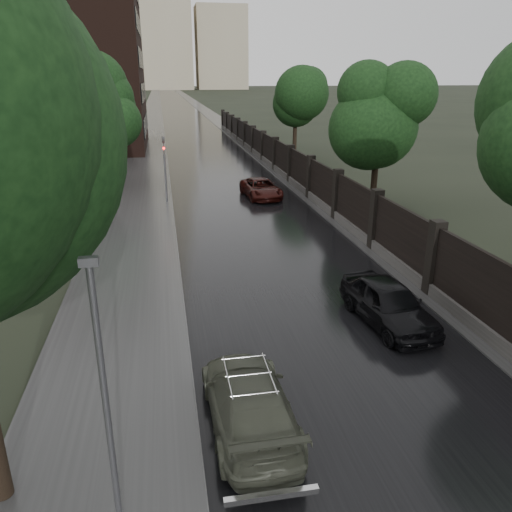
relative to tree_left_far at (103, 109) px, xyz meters
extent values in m
cube|color=black|center=(8.00, 160.00, -5.23)|extent=(8.00, 420.00, 0.02)
cube|color=#2D2D2D|center=(2.00, 160.00, -5.16)|extent=(4.00, 420.00, 0.16)
cube|color=#2D2D2D|center=(13.50, 160.00, -5.20)|extent=(3.00, 420.00, 0.08)
cube|color=#383533|center=(12.60, 2.00, -4.99)|extent=(0.40, 75.00, 0.50)
cube|color=black|center=(12.60, 2.00, -3.74)|extent=(0.15, 75.00, 2.00)
cube|color=black|center=(12.60, 40.00, -3.89)|extent=(0.45, 0.45, 2.70)
cylinder|color=black|center=(0.00, 0.00, -2.32)|extent=(0.36, 0.36, 5.85)
sphere|color=black|center=(0.00, 0.00, 0.02)|extent=(4.25, 4.25, 4.25)
cylinder|color=black|center=(15.50, -8.00, -2.48)|extent=(0.36, 0.36, 5.53)
sphere|color=black|center=(15.50, -8.00, -0.27)|extent=(4.08, 4.08, 4.08)
cylinder|color=black|center=(15.50, 10.00, -2.48)|extent=(0.36, 0.36, 5.53)
sphere|color=black|center=(15.50, 10.00, -0.27)|extent=(4.08, 4.08, 4.08)
cylinder|color=#59595E|center=(2.60, -28.50, -2.74)|extent=(0.10, 0.10, 5.00)
cube|color=#59595E|center=(2.60, -28.50, -0.19)|extent=(0.25, 0.12, 0.12)
cylinder|color=#59595E|center=(3.70, -5.00, -3.74)|extent=(0.12, 0.12, 3.00)
imported|color=#59595E|center=(3.70, -5.00, -1.74)|extent=(0.16, 0.20, 1.00)
sphere|color=#FF0C0C|center=(3.70, -5.15, -1.89)|extent=(0.14, 0.14, 0.14)
cube|color=black|center=(-10.00, 22.00, 4.76)|extent=(24.00, 18.00, 20.00)
cube|color=tan|center=(-24.00, 270.00, 16.76)|extent=(28.00, 22.00, 44.00)
cube|color=tan|center=(40.00, 270.00, 16.76)|extent=(28.00, 22.00, 44.00)
cube|color=tan|center=(8.00, 270.00, 24.76)|extent=(30.00, 30.00, 60.00)
imported|color=#414537|center=(5.12, -25.76, -4.62)|extent=(1.84, 4.35, 1.25)
imported|color=black|center=(10.16, -21.79, -4.55)|extent=(2.07, 4.24, 1.39)
imported|color=black|center=(9.60, -4.28, -4.65)|extent=(2.31, 4.43, 1.19)
camera|label=1|loc=(3.61, -34.72, 2.03)|focal=35.00mm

